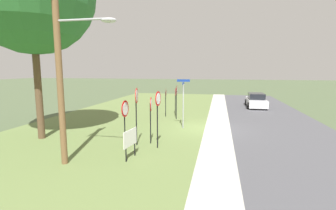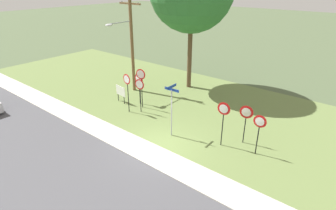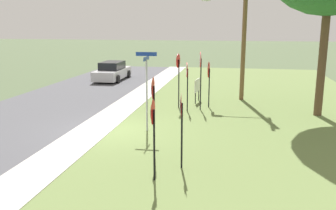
# 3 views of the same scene
# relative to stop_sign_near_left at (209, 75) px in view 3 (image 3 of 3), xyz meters

# --- Properties ---
(ground_plane) EXTENTS (160.00, 160.00, 0.00)m
(ground_plane) POSITION_rel_stop_sign_near_left_xyz_m (4.84, -3.45, -1.72)
(ground_plane) COLOR #4C5B3D
(road_asphalt) EXTENTS (44.00, 6.40, 0.01)m
(road_asphalt) POSITION_rel_stop_sign_near_left_xyz_m (4.84, -8.25, -1.71)
(road_asphalt) COLOR #4C4C51
(road_asphalt) RESTS_ON ground_plane
(sidewalk_strip) EXTENTS (44.00, 1.60, 0.06)m
(sidewalk_strip) POSITION_rel_stop_sign_near_left_xyz_m (4.84, -4.25, -1.69)
(sidewalk_strip) COLOR #BCB7AD
(sidewalk_strip) RESTS_ON ground_plane
(grass_median) EXTENTS (44.00, 12.00, 0.04)m
(grass_median) POSITION_rel_stop_sign_near_left_xyz_m (4.84, 2.55, -1.70)
(grass_median) COLOR olive
(grass_median) RESTS_ON ground_plane
(stop_sign_near_left) EXTENTS (0.78, 0.10, 2.30)m
(stop_sign_near_left) POSITION_rel_stop_sign_near_left_xyz_m (0.00, 0.00, 0.00)
(stop_sign_near_left) COLOR black
(stop_sign_near_left) RESTS_ON grass_median
(stop_sign_near_right) EXTENTS (0.72, 0.14, 2.84)m
(stop_sign_near_right) POSITION_rel_stop_sign_near_left_xyz_m (0.59, -0.37, 0.39)
(stop_sign_near_right) COLOR black
(stop_sign_near_right) RESTS_ON grass_median
(stop_sign_far_left) EXTENTS (0.69, 0.12, 2.72)m
(stop_sign_far_left) POSITION_rel_stop_sign_near_left_xyz_m (0.39, -1.48, 0.29)
(stop_sign_far_left) COLOR black
(stop_sign_far_left) RESTS_ON grass_median
(stop_sign_far_center) EXTENTS (0.70, 0.15, 2.37)m
(stop_sign_far_center) POSITION_rel_stop_sign_near_left_xyz_m (1.03, -0.96, 0.04)
(stop_sign_far_center) COLOR black
(stop_sign_far_center) RESTS_ON grass_median
(yield_sign_near_left) EXTENTS (0.68, 0.11, 2.25)m
(yield_sign_near_left) POSITION_rel_stop_sign_near_left_xyz_m (9.21, -0.79, -0.01)
(yield_sign_near_left) COLOR black
(yield_sign_near_left) RESTS_ON grass_median
(yield_sign_near_right) EXTENTS (0.73, 0.16, 2.27)m
(yield_sign_near_right) POSITION_rel_stop_sign_near_left_xyz_m (8.22, -0.19, 0.01)
(yield_sign_near_right) COLOR black
(yield_sign_near_right) RESTS_ON grass_median
(yield_sign_far_left) EXTENTS (0.71, 0.12, 2.57)m
(yield_sign_far_left) POSITION_rel_stop_sign_near_left_xyz_m (7.39, -1.19, 0.24)
(yield_sign_far_left) COLOR black
(yield_sign_far_left) RESTS_ON grass_median
(street_name_post) EXTENTS (0.96, 0.82, 3.11)m
(street_name_post) POSITION_rel_stop_sign_near_left_xyz_m (4.62, -2.07, 0.17)
(street_name_post) COLOR #9EA0A8
(street_name_post) RESTS_ON grass_median
(utility_pole) EXTENTS (2.10, 2.49, 7.65)m
(utility_pole) POSITION_rel_stop_sign_near_left_xyz_m (-2.30, 1.51, 2.49)
(utility_pole) COLOR brown
(utility_pole) RESTS_ON grass_median
(notice_board) EXTENTS (1.09, 0.18, 1.25)m
(notice_board) POSITION_rel_stop_sign_near_left_xyz_m (-1.24, -0.69, -0.84)
(notice_board) COLOR black
(notice_board) RESTS_ON grass_median
(parked_hatchback_near) EXTENTS (4.48, 1.91, 1.39)m
(parked_hatchback_near) POSITION_rel_stop_sign_near_left_xyz_m (-8.18, -7.89, -1.07)
(parked_hatchback_near) COLOR silver
(parked_hatchback_near) RESTS_ON road_asphalt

